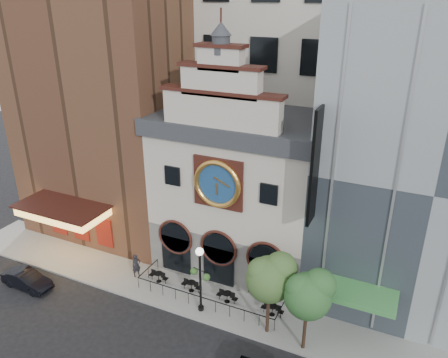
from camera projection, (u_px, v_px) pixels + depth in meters
ground at (194, 320)px, 29.44m from camera, size 120.00×120.00×0.00m
sidewalk at (210, 298)px, 31.49m from camera, size 44.00×5.00×0.15m
clock_building at (241, 187)px, 33.31m from camera, size 12.60×8.78×18.65m
theater_building at (113, 90)px, 37.82m from camera, size 14.00×15.60×25.00m
retail_building at (436, 161)px, 28.69m from camera, size 14.00×14.40×20.00m
cafe_railing at (210, 292)px, 31.28m from camera, size 10.60×2.60×0.90m
bistro_0 at (159, 276)px, 32.95m from camera, size 1.58×0.68×0.90m
bistro_1 at (191, 286)px, 31.92m from camera, size 1.58×0.68×0.90m
bistro_2 at (227, 296)px, 30.79m from camera, size 1.58×0.68×0.90m
bistro_3 at (272, 309)px, 29.54m from camera, size 1.58×0.68×0.90m
car_left at (27, 280)px, 32.49m from camera, size 4.09×1.49×1.34m
pedestrian at (136, 266)px, 33.44m from camera, size 0.74×0.82×1.87m
lamppost at (200, 272)px, 28.98m from camera, size 1.57×0.75×4.98m
tree_left at (271, 276)px, 26.62m from camera, size 3.04×2.92×5.85m
tree_right at (309, 293)px, 25.38m from camera, size 2.92×2.82×5.63m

